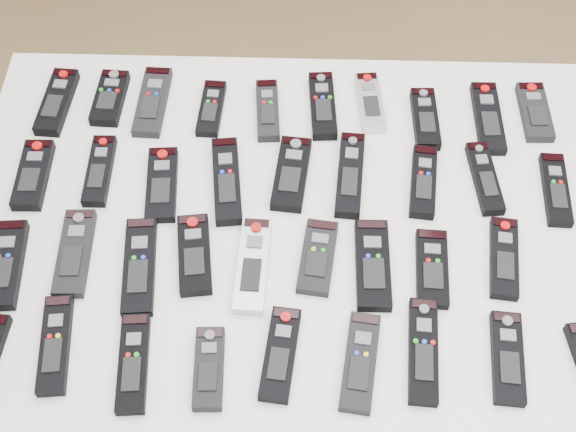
{
  "coord_description": "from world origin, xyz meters",
  "views": [
    {
      "loc": [
        -0.03,
        -0.99,
        2.03
      ],
      "look_at": [
        -0.06,
        -0.13,
        0.8
      ],
      "focal_mm": 50.0,
      "sensor_mm": 36.0,
      "label": 1
    }
  ],
  "objects_px": {
    "remote_4": "(268,110)",
    "remote_29": "(55,345)",
    "remote_30": "(133,363)",
    "remote_14": "(291,174)",
    "remote_2": "(153,102)",
    "remote_18": "(556,190)",
    "remote_8": "(488,118)",
    "remote_10": "(33,175)",
    "table": "(288,239)",
    "remote_15": "(350,175)",
    "remote_7": "(425,119)",
    "remote_24": "(318,257)",
    "remote_34": "(423,351)",
    "remote_16": "(423,182)",
    "remote_31": "(209,369)",
    "remote_12": "(162,184)",
    "remote_33": "(360,362)",
    "remote_11": "(100,171)",
    "remote_19": "(5,265)",
    "remote_21": "(139,266)",
    "remote_13": "(227,181)",
    "remote_26": "(432,268)",
    "remote_22": "(194,255)",
    "remote_9": "(535,112)",
    "remote_20": "(75,253)",
    "remote_23": "(253,265)",
    "remote_17": "(485,178)",
    "remote_6": "(370,103)",
    "remote_35": "(508,358)",
    "remote_5": "(323,106)",
    "remote_3": "(211,108)",
    "remote_1": "(110,98)",
    "remote_27": "(504,258)",
    "remote_32": "(280,354)",
    "remote_0": "(57,102)"
  },
  "relations": [
    {
      "from": "remote_13",
      "to": "remote_33",
      "type": "xyz_separation_m",
      "value": [
        0.25,
        -0.38,
        -0.0
      ]
    },
    {
      "from": "remote_24",
      "to": "remote_1",
      "type": "bearing_deg",
      "value": 146.13
    },
    {
      "from": "remote_5",
      "to": "remote_14",
      "type": "height_order",
      "value": "remote_5"
    },
    {
      "from": "remote_26",
      "to": "remote_30",
      "type": "height_order",
      "value": "same"
    },
    {
      "from": "remote_7",
      "to": "remote_12",
      "type": "distance_m",
      "value": 0.56
    },
    {
      "from": "remote_7",
      "to": "remote_24",
      "type": "distance_m",
      "value": 0.41
    },
    {
      "from": "table",
      "to": "remote_4",
      "type": "distance_m",
      "value": 0.29
    },
    {
      "from": "remote_2",
      "to": "remote_23",
      "type": "xyz_separation_m",
      "value": [
        0.23,
        -0.4,
        0.0
      ]
    },
    {
      "from": "remote_23",
      "to": "remote_32",
      "type": "xyz_separation_m",
      "value": [
        0.06,
        -0.18,
        0.0
      ]
    },
    {
      "from": "remote_8",
      "to": "remote_10",
      "type": "bearing_deg",
      "value": -169.69
    },
    {
      "from": "remote_30",
      "to": "remote_14",
      "type": "bearing_deg",
      "value": 53.95
    },
    {
      "from": "remote_30",
      "to": "remote_16",
      "type": "bearing_deg",
      "value": 33.55
    },
    {
      "from": "table",
      "to": "remote_15",
      "type": "xyz_separation_m",
      "value": [
        0.12,
        0.11,
        0.07
      ]
    },
    {
      "from": "remote_35",
      "to": "remote_3",
      "type": "bearing_deg",
      "value": 139.09
    },
    {
      "from": "remote_31",
      "to": "remote_12",
      "type": "bearing_deg",
      "value": 105.82
    },
    {
      "from": "table",
      "to": "remote_24",
      "type": "relative_size",
      "value": 8.12
    },
    {
      "from": "remote_6",
      "to": "remote_34",
      "type": "xyz_separation_m",
      "value": [
        0.07,
        -0.57,
        0.0
      ]
    },
    {
      "from": "remote_6",
      "to": "remote_10",
      "type": "relative_size",
      "value": 0.95
    },
    {
      "from": "remote_20",
      "to": "remote_1",
      "type": "bearing_deg",
      "value": 87.41
    },
    {
      "from": "remote_9",
      "to": "remote_20",
      "type": "distance_m",
      "value": 0.97
    },
    {
      "from": "remote_17",
      "to": "remote_19",
      "type": "height_order",
      "value": "remote_19"
    },
    {
      "from": "remote_11",
      "to": "remote_21",
      "type": "relative_size",
      "value": 0.83
    },
    {
      "from": "remote_10",
      "to": "remote_14",
      "type": "relative_size",
      "value": 0.94
    },
    {
      "from": "remote_34",
      "to": "remote_35",
      "type": "relative_size",
      "value": 1.15
    },
    {
      "from": "remote_18",
      "to": "remote_32",
      "type": "bearing_deg",
      "value": -142.61
    },
    {
      "from": "remote_3",
      "to": "remote_32",
      "type": "distance_m",
      "value": 0.58
    },
    {
      "from": "remote_11",
      "to": "remote_13",
      "type": "relative_size",
      "value": 0.83
    },
    {
      "from": "remote_14",
      "to": "remote_33",
      "type": "height_order",
      "value": "remote_14"
    },
    {
      "from": "remote_34",
      "to": "remote_16",
      "type": "bearing_deg",
      "value": 89.73
    },
    {
      "from": "remote_2",
      "to": "remote_18",
      "type": "relative_size",
      "value": 1.1
    },
    {
      "from": "remote_13",
      "to": "remote_4",
      "type": "bearing_deg",
      "value": 62.34
    },
    {
      "from": "remote_7",
      "to": "remote_26",
      "type": "distance_m",
      "value": 0.36
    },
    {
      "from": "remote_9",
      "to": "remote_24",
      "type": "xyz_separation_m",
      "value": [
        -0.45,
        -0.37,
        -0.0
      ]
    },
    {
      "from": "remote_23",
      "to": "remote_27",
      "type": "distance_m",
      "value": 0.46
    },
    {
      "from": "remote_23",
      "to": "remote_31",
      "type": "bearing_deg",
      "value": -104.43
    },
    {
      "from": "remote_21",
      "to": "remote_34",
      "type": "xyz_separation_m",
      "value": [
        0.5,
        -0.15,
        0.0
      ]
    },
    {
      "from": "remote_11",
      "to": "remote_23",
      "type": "distance_m",
      "value": 0.38
    },
    {
      "from": "remote_4",
      "to": "remote_29",
      "type": "relative_size",
      "value": 0.87
    },
    {
      "from": "remote_12",
      "to": "remote_23",
      "type": "relative_size",
      "value": 0.88
    },
    {
      "from": "remote_2",
      "to": "remote_19",
      "type": "relative_size",
      "value": 1.02
    },
    {
      "from": "remote_3",
      "to": "remote_22",
      "type": "distance_m",
      "value": 0.36
    },
    {
      "from": "remote_32",
      "to": "remote_22",
      "type": "bearing_deg",
      "value": 136.65
    },
    {
      "from": "remote_7",
      "to": "remote_27",
      "type": "bearing_deg",
      "value": -71.75
    },
    {
      "from": "remote_0",
      "to": "remote_10",
      "type": "distance_m",
      "value": 0.19
    },
    {
      "from": "remote_6",
      "to": "remote_3",
      "type": "bearing_deg",
      "value": 178.88
    },
    {
      "from": "remote_4",
      "to": "remote_22",
      "type": "bearing_deg",
      "value": -112.55
    },
    {
      "from": "remote_5",
      "to": "remote_24",
      "type": "relative_size",
      "value": 1.13
    },
    {
      "from": "remote_10",
      "to": "remote_11",
      "type": "bearing_deg",
      "value": 5.51
    },
    {
      "from": "remote_15",
      "to": "remote_11",
      "type": "bearing_deg",
      "value": -175.26
    },
    {
      "from": "remote_16",
      "to": "remote_31",
      "type": "relative_size",
      "value": 1.14
    }
  ]
}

